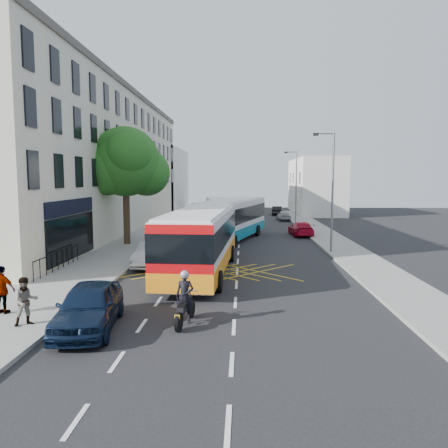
# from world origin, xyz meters

# --- Properties ---
(ground) EXTENTS (120.00, 120.00, 0.00)m
(ground) POSITION_xyz_m (0.00, 0.00, 0.00)
(ground) COLOR black
(ground) RESTS_ON ground
(pavement_left) EXTENTS (5.00, 70.00, 0.15)m
(pavement_left) POSITION_xyz_m (-8.50, 15.00, 0.07)
(pavement_left) COLOR gray
(pavement_left) RESTS_ON ground
(pavement_right) EXTENTS (3.00, 70.00, 0.15)m
(pavement_right) POSITION_xyz_m (7.50, 15.00, 0.07)
(pavement_right) COLOR gray
(pavement_right) RESTS_ON ground
(terrace_main) EXTENTS (8.30, 45.00, 13.50)m
(terrace_main) POSITION_xyz_m (-14.00, 24.49, 6.76)
(terrace_main) COLOR beige
(terrace_main) RESTS_ON ground
(terrace_far) EXTENTS (8.00, 20.00, 10.00)m
(terrace_far) POSITION_xyz_m (-14.00, 55.00, 5.00)
(terrace_far) COLOR silver
(terrace_far) RESTS_ON ground
(building_right) EXTENTS (6.00, 18.00, 8.00)m
(building_right) POSITION_xyz_m (11.00, 48.00, 4.00)
(building_right) COLOR silver
(building_right) RESTS_ON ground
(street_tree) EXTENTS (6.30, 5.70, 8.80)m
(street_tree) POSITION_xyz_m (-8.51, 14.97, 6.29)
(street_tree) COLOR #382619
(street_tree) RESTS_ON pavement_left
(lamp_near) EXTENTS (1.45, 0.15, 8.00)m
(lamp_near) POSITION_xyz_m (6.20, 12.00, 4.62)
(lamp_near) COLOR slate
(lamp_near) RESTS_ON pavement_right
(lamp_far) EXTENTS (1.45, 0.15, 8.00)m
(lamp_far) POSITION_xyz_m (6.20, 32.00, 4.62)
(lamp_far) COLOR slate
(lamp_far) RESTS_ON pavement_right
(railings) EXTENTS (0.08, 5.60, 1.14)m
(railings) POSITION_xyz_m (-9.70, 5.30, 0.72)
(railings) COLOR black
(railings) RESTS_ON pavement_left
(bus_near) EXTENTS (3.49, 12.30, 3.42)m
(bus_near) POSITION_xyz_m (-1.95, 5.72, 1.80)
(bus_near) COLOR silver
(bus_near) RESTS_ON ground
(bus_mid) EXTENTS (5.90, 12.31, 3.38)m
(bus_mid) POSITION_xyz_m (-0.59, 18.25, 1.78)
(bus_mid) COLOR silver
(bus_mid) RESTS_ON ground
(bus_far) EXTENTS (3.71, 10.48, 2.88)m
(bus_far) POSITION_xyz_m (-2.30, 29.82, 1.52)
(bus_far) COLOR silver
(bus_far) RESTS_ON ground
(motorbike) EXTENTS (0.75, 2.16, 1.93)m
(motorbike) POSITION_xyz_m (-1.71, -2.79, 0.91)
(motorbike) COLOR black
(motorbike) RESTS_ON ground
(parked_car_blue) EXTENTS (2.38, 4.80, 1.57)m
(parked_car_blue) POSITION_xyz_m (-4.90, -3.38, 0.79)
(parked_car_blue) COLOR black
(parked_car_blue) RESTS_ON ground
(parked_car_silver) EXTENTS (1.79, 4.49, 1.45)m
(parked_car_silver) POSITION_xyz_m (-4.90, 7.37, 0.73)
(parked_car_silver) COLOR #B8B9C0
(parked_car_silver) RESTS_ON ground
(red_hatchback) EXTENTS (2.01, 4.47, 1.27)m
(red_hatchback) POSITION_xyz_m (5.50, 21.43, 0.64)
(red_hatchback) COLOR #AC0722
(red_hatchback) RESTS_ON ground
(distant_car_grey) EXTENTS (2.70, 5.11, 1.37)m
(distant_car_grey) POSITION_xyz_m (-0.21, 42.82, 0.68)
(distant_car_grey) COLOR #3C3D43
(distant_car_grey) RESTS_ON ground
(distant_car_silver) EXTENTS (1.63, 3.66, 1.22)m
(distant_car_silver) POSITION_xyz_m (5.30, 35.69, 0.61)
(distant_car_silver) COLOR #9A9CA1
(distant_car_silver) RESTS_ON ground
(distant_car_dark) EXTENTS (1.72, 3.86, 1.23)m
(distant_car_dark) POSITION_xyz_m (5.14, 43.87, 0.62)
(distant_car_dark) COLOR black
(distant_car_dark) RESTS_ON ground
(pedestrian_near) EXTENTS (1.01, 0.98, 1.65)m
(pedestrian_near) POSITION_xyz_m (-7.00, -3.53, 0.97)
(pedestrian_near) COLOR gray
(pedestrian_near) RESTS_ON pavement_left
(pedestrian_far) EXTENTS (1.09, 0.58, 1.77)m
(pedestrian_far) POSITION_xyz_m (-8.49, -2.32, 1.04)
(pedestrian_far) COLOR gray
(pedestrian_far) RESTS_ON pavement_left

